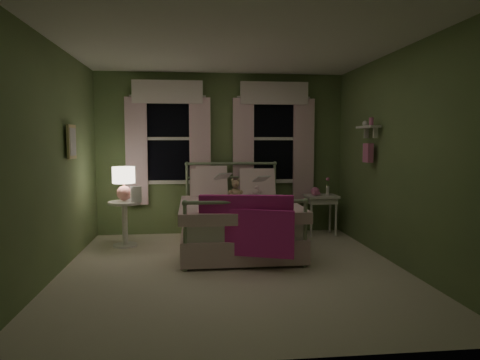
{
  "coord_description": "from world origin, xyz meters",
  "views": [
    {
      "loc": [
        -0.46,
        -4.88,
        1.5
      ],
      "look_at": [
        0.15,
        0.67,
        1.0
      ],
      "focal_mm": 32.0,
      "sensor_mm": 36.0,
      "label": 1
    }
  ],
  "objects": [
    {
      "name": "nightstand_left",
      "position": [
        -1.45,
        1.32,
        0.42
      ],
      "size": [
        0.46,
        0.46,
        0.65
      ],
      "color": "white",
      "rests_on": "ground"
    },
    {
      "name": "book_left",
      "position": [
        -0.13,
        1.19,
        0.96
      ],
      "size": [
        0.22,
        0.17,
        0.26
      ],
      "primitive_type": "imported",
      "rotation": [
        1.22,
        0.0,
        0.28
      ],
      "color": "beige",
      "rests_on": "child_left"
    },
    {
      "name": "bud_vase",
      "position": [
        1.69,
        1.77,
        0.79
      ],
      "size": [
        0.06,
        0.06,
        0.28
      ],
      "color": "white",
      "rests_on": "nightstand_right"
    },
    {
      "name": "pink_throw",
      "position": [
        0.15,
        -0.01,
        0.61
      ],
      "size": [
        1.1,
        0.41,
        0.71
      ],
      "color": "#D72A97",
      "rests_on": "bed"
    },
    {
      "name": "room_shell",
      "position": [
        0.0,
        0.0,
        1.3
      ],
      "size": [
        4.2,
        4.2,
        4.2
      ],
      "color": "silver",
      "rests_on": "ground"
    },
    {
      "name": "framed_picture",
      "position": [
        -1.95,
        0.6,
        1.5
      ],
      "size": [
        0.03,
        0.32,
        0.42
      ],
      "color": "beige",
      "rests_on": "room_shell"
    },
    {
      "name": "book_right",
      "position": [
        0.43,
        1.19,
        0.92
      ],
      "size": [
        0.22,
        0.15,
        0.26
      ],
      "primitive_type": "imported",
      "rotation": [
        1.22,
        0.0,
        0.24
      ],
      "color": "beige",
      "rests_on": "child_right"
    },
    {
      "name": "window_left",
      "position": [
        -0.85,
        2.03,
        1.62
      ],
      "size": [
        1.34,
        0.13,
        1.96
      ],
      "color": "black",
      "rests_on": "room_shell"
    },
    {
      "name": "nightstand_right",
      "position": [
        1.57,
        1.72,
        0.55
      ],
      "size": [
        0.5,
        0.4,
        0.64
      ],
      "color": "white",
      "rests_on": "ground"
    },
    {
      "name": "child_left",
      "position": [
        -0.13,
        1.44,
        0.9
      ],
      "size": [
        0.25,
        0.16,
        0.66
      ],
      "primitive_type": "imported",
      "rotation": [
        0.0,
        0.0,
        3.16
      ],
      "color": "#F7D1DD",
      "rests_on": "bed"
    },
    {
      "name": "wall_shelf",
      "position": [
        1.9,
        0.7,
        1.52
      ],
      "size": [
        0.15,
        0.5,
        0.6
      ],
      "color": "white",
      "rests_on": "room_shell"
    },
    {
      "name": "bed",
      "position": [
        0.14,
        1.01,
        0.38
      ],
      "size": [
        1.58,
        2.04,
        1.18
      ],
      "color": "white",
      "rests_on": "ground"
    },
    {
      "name": "book_nightstand",
      "position": [
        -1.35,
        1.24,
        0.66
      ],
      "size": [
        0.21,
        0.25,
        0.02
      ],
      "primitive_type": "imported",
      "rotation": [
        0.0,
        0.0,
        -0.22
      ],
      "color": "beige",
      "rests_on": "nightstand_left"
    },
    {
      "name": "window_right",
      "position": [
        0.85,
        2.03,
        1.62
      ],
      "size": [
        1.34,
        0.13,
        1.96
      ],
      "color": "black",
      "rests_on": "room_shell"
    },
    {
      "name": "child_right",
      "position": [
        0.43,
        1.44,
        0.94
      ],
      "size": [
        0.42,
        0.37,
        0.74
      ],
      "primitive_type": "imported",
      "rotation": [
        0.0,
        0.0,
        2.84
      ],
      "color": "#F7D1DD",
      "rests_on": "bed"
    },
    {
      "name": "teddy_bear",
      "position": [
        0.15,
        1.28,
        0.79
      ],
      "size": [
        0.22,
        0.17,
        0.29
      ],
      "color": "tan",
      "rests_on": "bed"
    },
    {
      "name": "pink_toy",
      "position": [
        1.47,
        1.72,
        0.71
      ],
      "size": [
        0.14,
        0.19,
        0.14
      ],
      "color": "pink",
      "rests_on": "nightstand_right"
    },
    {
      "name": "table_lamp",
      "position": [
        -1.45,
        1.32,
        0.95
      ],
      "size": [
        0.32,
        0.32,
        0.48
      ],
      "color": "#FE9E96",
      "rests_on": "nightstand_left"
    }
  ]
}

